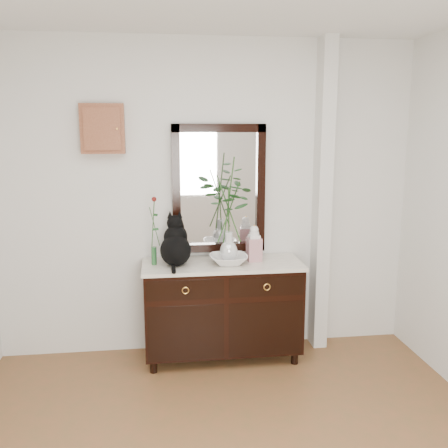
{
  "coord_description": "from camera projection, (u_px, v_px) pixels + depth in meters",
  "views": [
    {
      "loc": [
        -0.41,
        -2.26,
        1.98
      ],
      "look_at": [
        0.1,
        1.63,
        1.2
      ],
      "focal_mm": 40.0,
      "sensor_mm": 36.0,
      "label": 1
    }
  ],
  "objects": [
    {
      "name": "pilaster",
      "position": [
        322.0,
        199.0,
        4.34
      ],
      "size": [
        0.12,
        0.2,
        2.7
      ],
      "primitive_type": "cube",
      "color": "silver",
      "rests_on": "ground"
    },
    {
      "name": "key_cabinet",
      "position": [
        103.0,
        129.0,
        4.03
      ],
      "size": [
        0.35,
        0.1,
        0.4
      ],
      "primitive_type": "cube",
      "color": "brown",
      "rests_on": "wall_back"
    },
    {
      "name": "wall_back",
      "position": [
        207.0,
        199.0,
        4.29
      ],
      "size": [
        3.6,
        0.04,
        2.7
      ],
      "primitive_type": "cube",
      "color": "silver",
      "rests_on": "ground"
    },
    {
      "name": "sideboard",
      "position": [
        222.0,
        305.0,
        4.23
      ],
      "size": [
        1.33,
        0.52,
        0.82
      ],
      "color": "black",
      "rests_on": "ground"
    },
    {
      "name": "ginger_jar",
      "position": [
        254.0,
        243.0,
        4.2
      ],
      "size": [
        0.13,
        0.13,
        0.31
      ],
      "primitive_type": null,
      "rotation": [
        0.0,
        0.0,
        0.08
      ],
      "color": "silver",
      "rests_on": "sideboard"
    },
    {
      "name": "wall_mirror",
      "position": [
        219.0,
        189.0,
        4.28
      ],
      "size": [
        0.8,
        0.06,
        1.1
      ],
      "color": "black",
      "rests_on": "wall_back"
    },
    {
      "name": "cat",
      "position": [
        175.0,
        240.0,
        4.06
      ],
      "size": [
        0.29,
        0.36,
        0.41
      ],
      "primitive_type": null,
      "rotation": [
        0.0,
        0.0,
        -0.01
      ],
      "color": "black",
      "rests_on": "sideboard"
    },
    {
      "name": "lotus_bowl",
      "position": [
        229.0,
        259.0,
        4.12
      ],
      "size": [
        0.32,
        0.32,
        0.08
      ],
      "primitive_type": "imported",
      "rotation": [
        0.0,
        0.0,
        -0.01
      ],
      "color": "white",
      "rests_on": "sideboard"
    },
    {
      "name": "vase_branches",
      "position": [
        229.0,
        209.0,
        4.04
      ],
      "size": [
        0.49,
        0.49,
        0.88
      ],
      "primitive_type": null,
      "rotation": [
        0.0,
        0.0,
        0.19
      ],
      "color": "silver",
      "rests_on": "lotus_bowl"
    },
    {
      "name": "bud_vase_rose",
      "position": [
        153.0,
        230.0,
        4.05
      ],
      "size": [
        0.08,
        0.08,
        0.58
      ],
      "primitive_type": null,
      "rotation": [
        0.0,
        0.0,
        -0.15
      ],
      "color": "#265D2D",
      "rests_on": "sideboard"
    }
  ]
}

